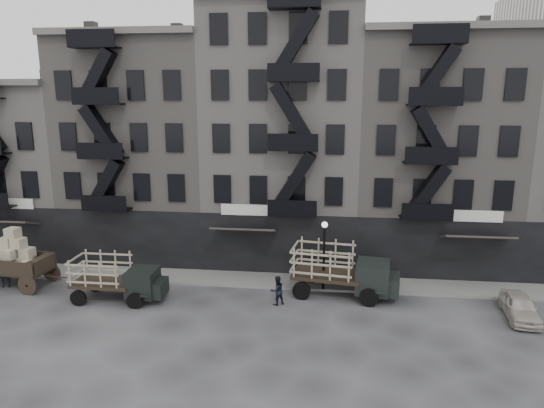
# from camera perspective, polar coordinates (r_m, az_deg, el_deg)

# --- Properties ---
(ground) EXTENTS (140.00, 140.00, 0.00)m
(ground) POSITION_cam_1_polar(r_m,az_deg,el_deg) (27.33, -0.49, -12.04)
(ground) COLOR #38383A
(ground) RESTS_ON ground
(sidewalk) EXTENTS (55.00, 2.50, 0.15)m
(sidewalk) POSITION_cam_1_polar(r_m,az_deg,el_deg) (30.71, 0.38, -8.97)
(sidewalk) COLOR slate
(sidewalk) RESTS_ON ground
(building_west) EXTENTS (10.00, 11.35, 13.20)m
(building_west) POSITION_cam_1_polar(r_m,az_deg,el_deg) (41.79, -27.06, 3.92)
(building_west) COLOR #9B948E
(building_west) RESTS_ON ground
(building_midwest) EXTENTS (10.00, 11.35, 16.20)m
(building_midwest) POSITION_cam_1_polar(r_m,az_deg,el_deg) (37.02, -14.21, 6.30)
(building_midwest) COLOR slate
(building_midwest) RESTS_ON ground
(building_center) EXTENTS (10.00, 11.35, 18.20)m
(building_center) POSITION_cam_1_polar(r_m,az_deg,el_deg) (34.67, 1.50, 7.92)
(building_center) COLOR #9B948E
(building_center) RESTS_ON ground
(building_mideast) EXTENTS (10.00, 11.35, 16.20)m
(building_mideast) POSITION_cam_1_polar(r_m,az_deg,el_deg) (35.32, 17.95, 5.76)
(building_mideast) COLOR slate
(building_mideast) RESTS_ON ground
(lamp_post) EXTENTS (0.36, 0.36, 4.28)m
(lamp_post) POSITION_cam_1_polar(r_m,az_deg,el_deg) (28.55, 6.15, -4.99)
(lamp_post) COLOR black
(lamp_post) RESTS_ON ground
(wagon) EXTENTS (4.46, 2.72, 3.59)m
(wagon) POSITION_cam_1_polar(r_m,az_deg,el_deg) (33.28, -28.15, -5.20)
(wagon) COLOR black
(wagon) RESTS_ON ground
(stake_truck_west) EXTENTS (5.24, 2.20, 2.62)m
(stake_truck_west) POSITION_cam_1_polar(r_m,az_deg,el_deg) (29.02, -17.87, -7.96)
(stake_truck_west) COLOR black
(stake_truck_west) RESTS_ON ground
(stake_truck_east) EXTENTS (6.29, 3.18, 3.03)m
(stake_truck_east) POSITION_cam_1_polar(r_m,az_deg,el_deg) (28.45, 8.19, -7.36)
(stake_truck_east) COLOR black
(stake_truck_east) RESTS_ON ground
(car_east) EXTENTS (1.84, 3.83, 1.26)m
(car_east) POSITION_cam_1_polar(r_m,az_deg,el_deg) (28.93, 27.15, -10.72)
(car_east) COLOR #BCB4A8
(car_east) RESTS_ON ground
(pedestrian_west) EXTENTS (0.83, 0.68, 1.98)m
(pedestrian_west) POSITION_cam_1_polar(r_m,az_deg,el_deg) (33.73, -28.94, -6.97)
(pedestrian_west) COLOR black
(pedestrian_west) RESTS_ON ground
(pedestrian_mid) EXTENTS (1.03, 0.98, 1.67)m
(pedestrian_mid) POSITION_cam_1_polar(r_m,az_deg,el_deg) (27.31, 0.60, -10.13)
(pedestrian_mid) COLOR black
(pedestrian_mid) RESTS_ON ground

